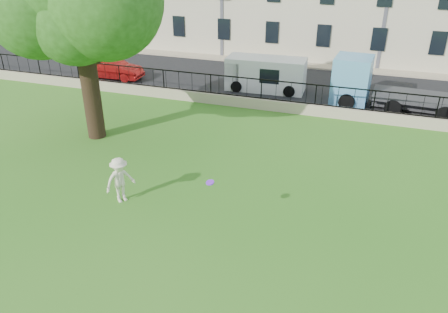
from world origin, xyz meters
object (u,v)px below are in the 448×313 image
at_px(red_sedan, 113,69).
at_px(blue_truck, 393,85).
at_px(man, 120,180).
at_px(white_van, 266,74).
at_px(frisbee, 210,182).

distance_m(red_sedan, blue_truck, 17.91).
distance_m(man, white_van, 14.51).
bearing_deg(man, frisbee, -66.38).
bearing_deg(white_van, blue_truck, -10.02).
bearing_deg(red_sedan, frisbee, -141.10).
distance_m(frisbee, blue_truck, 15.05).
relative_size(frisbee, red_sedan, 0.07).
bearing_deg(man, white_van, 25.14).
height_order(frisbee, white_van, white_van).
xyz_separation_m(frisbee, blue_truck, (5.60, 13.96, -0.42)).
relative_size(frisbee, white_van, 0.06).
bearing_deg(man, red_sedan, 65.00).
xyz_separation_m(white_van, blue_truck, (7.49, -1.00, 0.35)).
height_order(frisbee, red_sedan, frisbee).
relative_size(man, red_sedan, 0.43).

